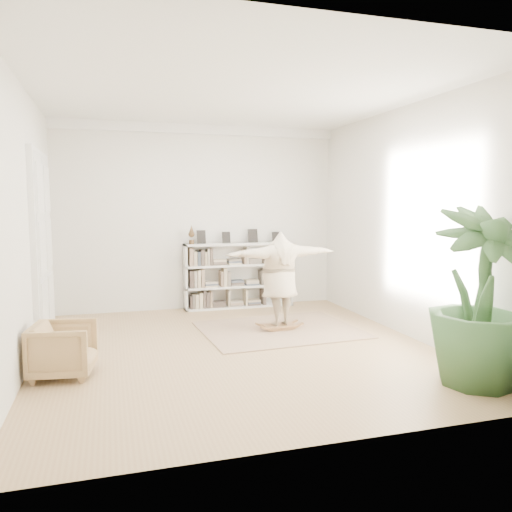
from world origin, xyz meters
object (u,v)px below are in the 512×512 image
at_px(armchair, 63,350).
at_px(houseplant, 480,296).
at_px(bookshelf, 239,276).
at_px(person, 280,276).
at_px(rocker_board, 279,326).

xyz_separation_m(armchair, houseplant, (4.60, -1.64, 0.70)).
relative_size(bookshelf, person, 1.16).
xyz_separation_m(armchair, person, (3.22, 1.34, 0.57)).
distance_m(person, houseplant, 3.29).
height_order(bookshelf, armchair, bookshelf).
bearing_deg(bookshelf, armchair, -132.40).
distance_m(bookshelf, armchair, 4.52).
bearing_deg(houseplant, rocker_board, 114.81).
xyz_separation_m(bookshelf, armchair, (-3.04, -3.33, -0.31)).
xyz_separation_m(rocker_board, person, (-0.00, -0.00, 0.83)).
height_order(armchair, person, person).
height_order(bookshelf, houseplant, houseplant).
bearing_deg(armchair, person, -59.05).
distance_m(bookshelf, houseplant, 5.22).
height_order(armchair, rocker_board, armchair).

